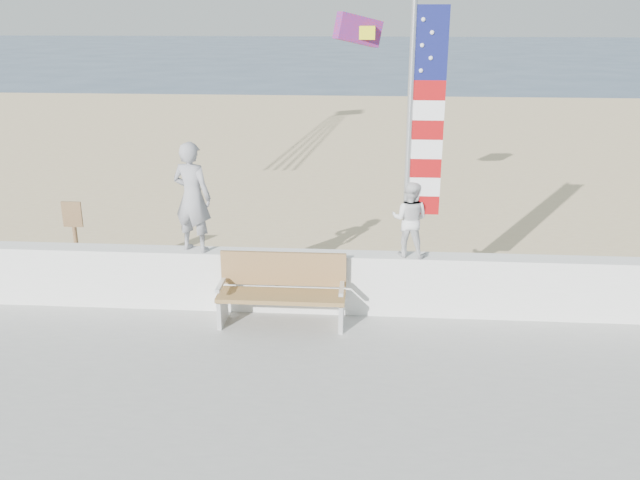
{
  "coord_description": "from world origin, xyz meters",
  "views": [
    {
      "loc": [
        0.87,
        -7.23,
        4.46
      ],
      "look_at": [
        0.2,
        1.8,
        1.35
      ],
      "focal_mm": 38.0,
      "sensor_mm": 36.0,
      "label": 1
    }
  ],
  "objects_px": {
    "adult": "(192,197)",
    "flag": "(419,123)",
    "child": "(410,219)",
    "bench": "(282,289)"
  },
  "relations": [
    {
      "from": "flag",
      "to": "child",
      "type": "bearing_deg",
      "value": 179.75
    },
    {
      "from": "adult",
      "to": "child",
      "type": "xyz_separation_m",
      "value": [
        3.12,
        0.0,
        -0.26
      ]
    },
    {
      "from": "child",
      "to": "flag",
      "type": "bearing_deg",
      "value": -165.1
    },
    {
      "from": "bench",
      "to": "child",
      "type": "bearing_deg",
      "value": 14.29
    },
    {
      "from": "adult",
      "to": "child",
      "type": "height_order",
      "value": "adult"
    },
    {
      "from": "child",
      "to": "flag",
      "type": "relative_size",
      "value": 0.31
    },
    {
      "from": "adult",
      "to": "flag",
      "type": "xyz_separation_m",
      "value": [
        3.18,
        -0.0,
        1.11
      ]
    },
    {
      "from": "bench",
      "to": "adult",
      "type": "bearing_deg",
      "value": 161.2
    },
    {
      "from": "child",
      "to": "bench",
      "type": "relative_size",
      "value": 0.61
    },
    {
      "from": "child",
      "to": "bench",
      "type": "distance_m",
      "value": 2.07
    }
  ]
}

